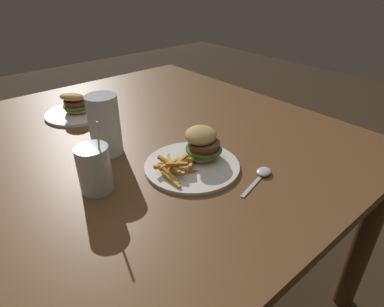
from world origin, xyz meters
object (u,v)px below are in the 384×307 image
Objects in this scene: meal_plate_near at (196,155)px; meal_plate_far at (76,108)px; beer_glass at (105,127)px; juice_glass at (95,170)px; spoon at (263,173)px.

meal_plate_near reaches higher than meal_plate_far.
beer_glass is at bearing -97.66° from meal_plate_far.
beer_glass is 0.75× the size of meal_plate_far.
meal_plate_far is at bearing 82.34° from beer_glass.
meal_plate_near is 1.43× the size of juice_glass.
spoon is 0.64× the size of meal_plate_far.
spoon is at bearing -56.24° from beer_glass.
meal_plate_far is at bearing 72.37° from juice_glass.
spoon is (0.38, -0.24, -0.05)m from juice_glass.
meal_plate_far is (0.05, 0.35, -0.06)m from beer_glass.
meal_plate_near is 0.59m from meal_plate_far.
juice_glass is at bearing 133.09° from spoon.
meal_plate_near reaches higher than spoon.
meal_plate_far is at bearing 91.68° from spoon.
meal_plate_far is (-0.22, 0.75, 0.02)m from spoon.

